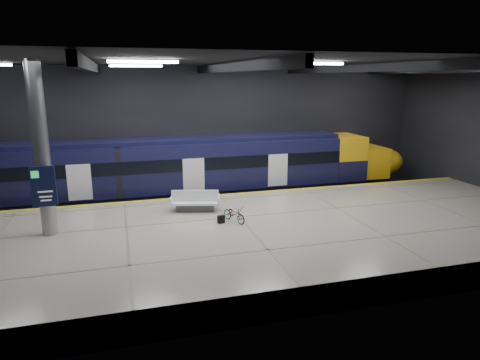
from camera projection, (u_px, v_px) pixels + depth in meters
name	position (u px, v px, depth m)	size (l,w,h in m)	color
ground	(233.00, 232.00, 20.76)	(30.00, 30.00, 0.00)	black
room_shell	(233.00, 113.00, 19.43)	(30.10, 16.10, 8.05)	black
platform	(249.00, 240.00, 18.30)	(30.00, 11.00, 1.10)	#B3AA97
safety_strip	(220.00, 195.00, 23.08)	(30.00, 0.40, 0.01)	gold
rails	(210.00, 200.00, 25.89)	(30.00, 1.52, 0.16)	gray
train	(169.00, 170.00, 24.78)	(29.40, 2.84, 3.79)	black
bench	(195.00, 203.00, 20.37)	(2.46, 1.49, 1.01)	#595B60
bicycle	(234.00, 214.00, 18.79)	(0.48, 1.38, 0.73)	#99999E
pannier_bag	(221.00, 219.00, 18.68)	(0.30, 0.18, 0.35)	black
info_column	(42.00, 153.00, 16.63)	(0.90, 0.78, 6.90)	#9EA0A5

